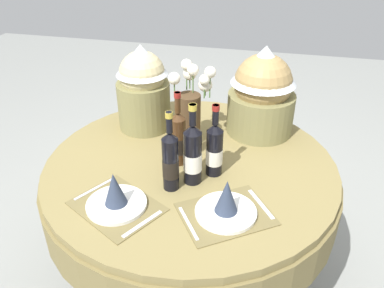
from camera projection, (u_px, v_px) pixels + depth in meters
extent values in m
plane|color=gray|center=(191.00, 270.00, 2.22)|extent=(8.00, 8.00, 0.00)
cylinder|color=olive|center=(190.00, 166.00, 1.85)|extent=(1.35, 1.35, 0.04)
cylinder|color=olive|center=(190.00, 185.00, 1.91)|extent=(1.38, 1.38, 0.19)
cylinder|color=black|center=(191.00, 222.00, 2.03)|extent=(0.12, 0.12, 0.66)
cylinder|color=black|center=(191.00, 268.00, 2.21)|extent=(0.79, 0.79, 0.03)
cube|color=brown|center=(117.00, 206.00, 1.57)|extent=(0.42, 0.39, 0.00)
cylinder|color=white|center=(117.00, 204.00, 1.56)|extent=(0.24, 0.24, 0.02)
cone|color=#2D384C|center=(115.00, 189.00, 1.52)|extent=(0.09, 0.09, 0.14)
cube|color=silver|center=(94.00, 189.00, 1.66)|extent=(0.10, 0.17, 0.00)
cube|color=silver|center=(142.00, 224.00, 1.48)|extent=(0.11, 0.17, 0.00)
cube|color=brown|center=(226.00, 214.00, 1.53)|extent=(0.43, 0.41, 0.00)
cylinder|color=white|center=(226.00, 212.00, 1.52)|extent=(0.24, 0.24, 0.02)
cone|color=#2D384C|center=(227.00, 196.00, 1.48)|extent=(0.09, 0.09, 0.14)
cube|color=silver|center=(188.00, 223.00, 1.48)|extent=(0.12, 0.16, 0.00)
cube|color=silver|center=(261.00, 204.00, 1.58)|extent=(0.12, 0.17, 0.00)
cylinder|color=#47331E|center=(189.00, 119.00, 1.93)|extent=(0.11, 0.11, 0.26)
sphere|color=silver|center=(210.00, 72.00, 1.78)|extent=(0.05, 0.05, 0.05)
cylinder|color=#4C7038|center=(210.00, 87.00, 1.81)|extent=(0.01, 0.01, 0.11)
sphere|color=silver|center=(174.00, 78.00, 1.81)|extent=(0.06, 0.06, 0.06)
cylinder|color=#4C7038|center=(174.00, 89.00, 1.84)|extent=(0.01, 0.01, 0.07)
sphere|color=silver|center=(190.00, 73.00, 1.89)|extent=(0.07, 0.07, 0.07)
cylinder|color=#4C7038|center=(190.00, 83.00, 1.92)|extent=(0.01, 0.01, 0.06)
sphere|color=silver|center=(205.00, 85.00, 1.83)|extent=(0.07, 0.07, 0.07)
cylinder|color=#4C7038|center=(205.00, 93.00, 1.85)|extent=(0.01, 0.01, 0.03)
sphere|color=silver|center=(187.00, 65.00, 1.85)|extent=(0.05, 0.05, 0.05)
cylinder|color=#4C7038|center=(187.00, 79.00, 1.89)|extent=(0.01, 0.01, 0.11)
sphere|color=silver|center=(204.00, 80.00, 1.79)|extent=(0.05, 0.05, 0.05)
cylinder|color=#4C7038|center=(204.00, 91.00, 1.82)|extent=(0.01, 0.01, 0.08)
sphere|color=silver|center=(193.00, 70.00, 1.83)|extent=(0.06, 0.06, 0.06)
cylinder|color=#4C7038|center=(193.00, 83.00, 1.87)|extent=(0.01, 0.01, 0.10)
cylinder|color=black|center=(193.00, 158.00, 1.65)|extent=(0.08, 0.08, 0.24)
cylinder|color=silver|center=(193.00, 161.00, 1.66)|extent=(0.08, 0.08, 0.08)
cone|color=black|center=(193.00, 129.00, 1.58)|extent=(0.08, 0.08, 0.03)
cylinder|color=black|center=(193.00, 115.00, 1.55)|extent=(0.03, 0.03, 0.09)
cylinder|color=#B29933|center=(193.00, 107.00, 1.53)|extent=(0.03, 0.03, 0.02)
cylinder|color=black|center=(214.00, 153.00, 1.71)|extent=(0.07, 0.07, 0.22)
cylinder|color=silver|center=(214.00, 156.00, 1.72)|extent=(0.07, 0.07, 0.07)
cone|color=black|center=(215.00, 128.00, 1.65)|extent=(0.07, 0.07, 0.03)
cylinder|color=black|center=(216.00, 115.00, 1.62)|extent=(0.03, 0.03, 0.09)
cylinder|color=maroon|center=(216.00, 108.00, 1.60)|extent=(0.03, 0.03, 0.02)
cylinder|color=black|center=(171.00, 164.00, 1.62)|extent=(0.07, 0.07, 0.24)
cylinder|color=black|center=(171.00, 168.00, 1.63)|extent=(0.07, 0.07, 0.08)
cone|color=black|center=(170.00, 136.00, 1.55)|extent=(0.07, 0.07, 0.03)
cylinder|color=black|center=(169.00, 122.00, 1.52)|extent=(0.03, 0.03, 0.09)
cylinder|color=#B29933|center=(169.00, 115.00, 1.50)|extent=(0.03, 0.03, 0.02)
cylinder|color=#422814|center=(178.00, 141.00, 1.78)|extent=(0.07, 0.07, 0.23)
cylinder|color=black|center=(178.00, 145.00, 1.79)|extent=(0.07, 0.07, 0.08)
cone|color=#422814|center=(178.00, 116.00, 1.71)|extent=(0.07, 0.07, 0.03)
cylinder|color=#422814|center=(178.00, 103.00, 1.68)|extent=(0.03, 0.03, 0.10)
cylinder|color=maroon|center=(177.00, 95.00, 1.66)|extent=(0.03, 0.03, 0.02)
cylinder|color=olive|center=(144.00, 105.00, 2.08)|extent=(0.28, 0.28, 0.25)
sphere|color=#C6B784|center=(142.00, 74.00, 1.99)|extent=(0.23, 0.23, 0.23)
cone|color=silver|center=(141.00, 59.00, 1.95)|extent=(0.26, 0.26, 0.15)
cylinder|color=olive|center=(260.00, 113.00, 2.05)|extent=(0.34, 0.34, 0.21)
sphere|color=#9E7F4C|center=(263.00, 83.00, 1.96)|extent=(0.29, 0.29, 0.29)
cone|color=silver|center=(265.00, 65.00, 1.91)|extent=(0.33, 0.33, 0.19)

